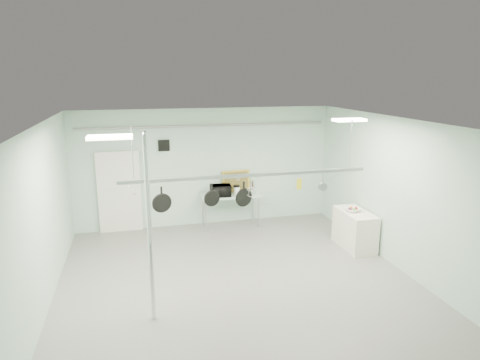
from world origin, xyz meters
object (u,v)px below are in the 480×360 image
object	(u,v)px
chrome_pole	(150,230)
prep_table	(230,197)
skillet_left	(162,200)
microwave	(221,191)
skillet_mid	(212,195)
fruit_bowl	(353,210)
side_cabinet	(355,230)
pot_rack	(248,174)
coffee_canister	(237,190)
skillet_right	(244,194)

from	to	relation	value
chrome_pole	prep_table	world-z (taller)	chrome_pole
prep_table	skillet_left	xyz separation A→B (m)	(-2.03, -3.30, 1.01)
prep_table	microwave	distance (m)	0.38
chrome_pole	skillet_left	distance (m)	0.97
prep_table	skillet_mid	world-z (taller)	skillet_mid
microwave	fruit_bowl	distance (m)	3.46
skillet_mid	side_cabinet	bearing A→B (deg)	4.84
chrome_pole	microwave	xyz separation A→B (m)	(2.01, 4.09, -0.54)
side_cabinet	fruit_bowl	size ratio (longest dim) A/B	3.36
chrome_pole	microwave	bearing A→B (deg)	63.86
skillet_left	pot_rack	bearing A→B (deg)	-12.18
coffee_canister	side_cabinet	bearing A→B (deg)	-42.50
side_cabinet	coffee_canister	bearing A→B (deg)	137.50
pot_rack	fruit_bowl	bearing A→B (deg)	21.37
prep_table	pot_rack	bearing A→B (deg)	-96.91
side_cabinet	skillet_right	bearing A→B (deg)	-160.08
chrome_pole	prep_table	bearing A→B (deg)	61.29
pot_rack	skillet_mid	distance (m)	0.79
chrome_pole	side_cabinet	bearing A→B (deg)	22.41
side_cabinet	skillet_right	distance (m)	3.52
microwave	skillet_right	world-z (taller)	skillet_right
coffee_canister	skillet_left	xyz separation A→B (m)	(-2.20, -3.28, 0.83)
pot_rack	skillet_mid	xyz separation A→B (m)	(-0.70, 0.00, -0.36)
microwave	fruit_bowl	xyz separation A→B (m)	(2.77, -2.06, -0.11)
microwave	skillet_left	world-z (taller)	skillet_left
microwave	skillet_left	distance (m)	3.72
prep_table	coffee_canister	size ratio (longest dim) A/B	7.93
chrome_pole	microwave	size ratio (longest dim) A/B	5.85
skillet_left	skillet_right	distance (m)	1.55
skillet_right	microwave	bearing A→B (deg)	68.63
chrome_pole	side_cabinet	xyz separation A→B (m)	(4.85, 2.00, -1.15)
skillet_left	microwave	bearing A→B (deg)	49.24
chrome_pole	coffee_canister	world-z (taller)	chrome_pole
chrome_pole	side_cabinet	size ratio (longest dim) A/B	2.67
fruit_bowl	coffee_canister	bearing A→B (deg)	137.02
skillet_mid	pot_rack	bearing A→B (deg)	-11.92
microwave	skillet_left	size ratio (longest dim) A/B	1.11
chrome_pole	skillet_mid	xyz separation A→B (m)	(1.20, 0.90, 0.27)
prep_table	side_cabinet	distance (m)	3.39
prep_table	pot_rack	distance (m)	3.61
chrome_pole	skillet_mid	size ratio (longest dim) A/B	7.43
fruit_bowl	skillet_mid	distance (m)	3.87
prep_table	skillet_left	size ratio (longest dim) A/B	3.25
pot_rack	coffee_canister	bearing A→B (deg)	80.15
side_cabinet	skillet_left	xyz separation A→B (m)	(-4.58, -1.10, 1.39)
pot_rack	skillet_mid	world-z (taller)	pot_rack
skillet_left	prep_table	bearing A→B (deg)	46.21
microwave	skillet_left	bearing A→B (deg)	65.44
microwave	skillet_right	xyz separation A→B (m)	(-0.19, -3.19, 0.79)
chrome_pole	skillet_left	world-z (taller)	chrome_pole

